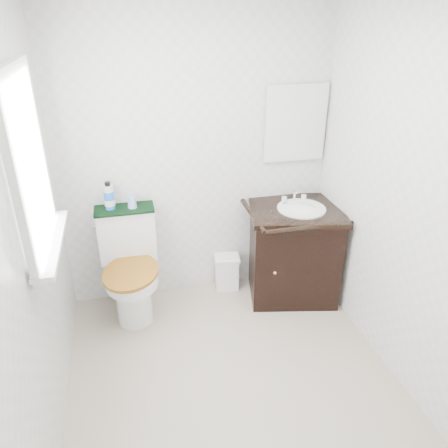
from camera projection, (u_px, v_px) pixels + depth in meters
name	position (u px, v px, depth m)	size (l,w,h in m)	color
floor	(233.00, 381.00, 2.99)	(2.40, 2.40, 0.00)	#A69A86
wall_back	(197.00, 159.00, 3.50)	(2.40, 2.40, 0.00)	silver
wall_front	(331.00, 383.00, 1.41)	(2.40, 2.40, 0.00)	silver
wall_left	(27.00, 246.00, 2.22)	(2.40, 2.40, 0.00)	silver
wall_right	(408.00, 205.00, 2.69)	(2.40, 2.40, 0.00)	silver
window	(27.00, 165.00, 2.29)	(0.02, 0.70, 0.90)	white
mirror	(295.00, 123.00, 3.54)	(0.50, 0.02, 0.60)	silver
toilet	(131.00, 271.00, 3.53)	(0.52, 0.69, 0.87)	white
vanity	(293.00, 249.00, 3.74)	(0.87, 0.79, 0.92)	black
trash_bin	(227.00, 272.00, 3.92)	(0.24, 0.21, 0.32)	white
towel	(124.00, 209.00, 3.42)	(0.46, 0.22, 0.02)	black
mouthwash_bottle	(109.00, 197.00, 3.36)	(0.08, 0.08, 0.22)	blue
cup	(132.00, 202.00, 3.40)	(0.07, 0.07, 0.09)	#82A4D5
soap_bar	(285.00, 203.00, 3.64)	(0.07, 0.04, 0.02)	#177163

